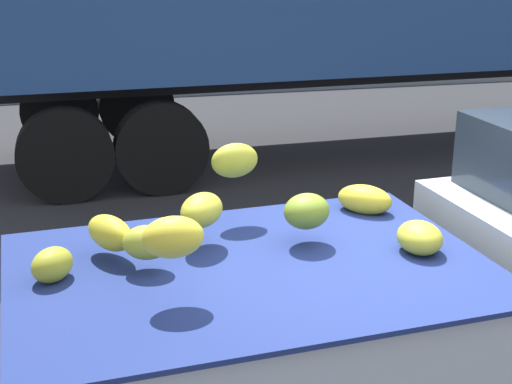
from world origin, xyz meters
TOP-DOWN VIEW (x-y plane):
  - curb_strip at (0.00, 10.36)m, footprint 80.00×0.80m

SIDE VIEW (x-z plane):
  - curb_strip at x=0.00m, z-range 0.00..0.16m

